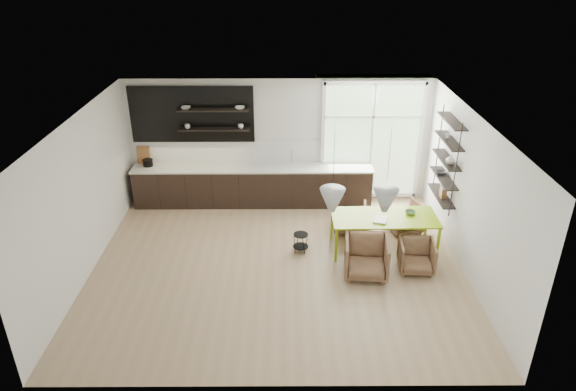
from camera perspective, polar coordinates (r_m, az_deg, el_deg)
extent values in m
cube|color=tan|center=(9.94, -1.19, -7.81)|extent=(7.00, 6.00, 0.01)
cube|color=silver|center=(11.97, -1.05, 6.09)|extent=(7.00, 0.02, 2.90)
cube|color=silver|center=(9.91, -21.95, -0.29)|extent=(0.02, 6.00, 2.90)
cube|color=silver|center=(9.79, 19.67, -0.21)|extent=(0.02, 6.00, 2.90)
cube|color=white|center=(8.67, -1.36, 8.36)|extent=(7.00, 6.00, 0.01)
cube|color=#B2D1A5|center=(12.11, 9.23, 5.98)|extent=(2.20, 0.02, 2.70)
cube|color=white|center=(12.08, 9.25, 5.94)|extent=(2.30, 0.08, 2.80)
cone|color=#ABB0B8|center=(8.71, 4.93, -0.53)|extent=(0.44, 0.44, 0.42)
cone|color=#ABB0B8|center=(8.83, 10.76, -0.51)|extent=(0.44, 0.44, 0.42)
cylinder|color=black|center=(8.38, 5.14, 4.40)|extent=(0.01, 0.01, 0.89)
cylinder|color=black|center=(8.51, 11.20, 4.35)|extent=(0.01, 0.01, 0.89)
cube|color=black|center=(12.07, -3.88, 1.06)|extent=(5.50, 0.65, 0.90)
cube|color=silver|center=(11.88, -3.95, 3.12)|extent=(5.54, 0.69, 0.04)
cube|color=silver|center=(12.07, -3.91, 4.93)|extent=(5.50, 0.02, 0.55)
cube|color=black|center=(11.92, -10.61, 8.85)|extent=(2.80, 0.06, 1.30)
cube|color=black|center=(11.66, -8.34, 9.41)|extent=(1.60, 0.28, 0.03)
cube|color=black|center=(11.80, -8.20, 7.32)|extent=(1.60, 0.28, 0.03)
cube|color=#9C6136|center=(12.43, -15.77, 4.38)|extent=(0.30, 0.10, 0.42)
cylinder|color=silver|center=(11.87, 0.40, 4.21)|extent=(0.02, 0.02, 0.40)
imported|color=white|center=(11.75, -11.29, 9.52)|extent=(0.22, 0.22, 0.05)
imported|color=white|center=(11.58, -5.37, 9.67)|extent=(0.22, 0.22, 0.05)
imported|color=white|center=(11.87, -11.11, 7.54)|extent=(0.12, 0.12, 0.10)
imported|color=white|center=(11.71, -5.28, 7.66)|extent=(0.12, 0.12, 0.10)
cylinder|color=black|center=(12.30, -15.30, 3.49)|extent=(0.22, 0.22, 0.14)
cube|color=black|center=(10.16, 18.09, 2.55)|extent=(0.02, 0.02, 1.90)
cube|color=black|center=(11.23, 16.34, 5.00)|extent=(0.02, 0.02, 1.90)
cube|color=black|center=(11.00, 16.64, -0.02)|extent=(0.26, 1.20, 0.02)
cube|color=black|center=(10.84, 16.90, 1.88)|extent=(0.26, 1.20, 0.02)
cube|color=black|center=(10.69, 17.17, 3.83)|extent=(0.26, 1.20, 0.02)
cube|color=black|center=(10.56, 17.46, 5.84)|extent=(0.26, 1.20, 0.03)
cube|color=black|center=(10.43, 17.75, 7.90)|extent=(0.26, 1.20, 0.03)
imported|color=white|center=(10.43, 17.62, 3.86)|extent=(0.18, 0.18, 0.19)
imported|color=#333338|center=(11.00, 16.65, 2.49)|extent=(0.22, 0.22, 0.05)
imported|color=white|center=(10.63, 17.35, 6.33)|extent=(0.10, 0.10, 0.09)
cube|color=#9C6136|center=(10.86, 16.86, 0.37)|extent=(0.10, 0.18, 0.24)
cube|color=#8CB511|center=(10.23, 10.68, -2.41)|extent=(2.07, 0.96, 0.03)
cube|color=#8CB511|center=(9.90, 5.36, -5.56)|extent=(0.05, 0.05, 0.72)
cube|color=#8CB511|center=(10.62, 4.88, -3.21)|extent=(0.05, 0.05, 0.72)
cube|color=#8CB511|center=(10.31, 16.32, -5.24)|extent=(0.05, 0.05, 0.72)
cube|color=#8CB511|center=(11.00, 15.13, -3.01)|extent=(0.05, 0.05, 0.72)
imported|color=brown|center=(11.03, 6.92, -2.43)|extent=(0.72, 0.74, 0.62)
imported|color=brown|center=(11.23, 12.80, -2.36)|extent=(0.82, 0.84, 0.62)
imported|color=brown|center=(9.61, 8.70, -6.79)|extent=(0.87, 0.89, 0.74)
imported|color=brown|center=(9.96, 14.08, -6.55)|extent=(0.69, 0.70, 0.60)
cylinder|color=black|center=(10.18, 1.43, -4.36)|extent=(0.29, 0.29, 0.02)
cylinder|color=black|center=(10.32, 1.41, -5.67)|extent=(0.31, 0.31, 0.01)
cylinder|color=black|center=(10.33, 2.10, -5.11)|extent=(0.01, 0.01, 0.38)
cylinder|color=black|center=(10.38, 1.09, -4.92)|extent=(0.01, 0.01, 0.38)
cylinder|color=black|center=(10.22, 0.73, -5.45)|extent=(0.01, 0.01, 0.38)
cylinder|color=black|center=(10.17, 1.76, -5.64)|extent=(0.01, 0.01, 0.38)
imported|color=white|center=(10.09, 9.53, -2.54)|extent=(0.34, 0.39, 0.03)
imported|color=#527A4B|center=(10.42, 13.43, -1.84)|extent=(0.25, 0.25, 0.06)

